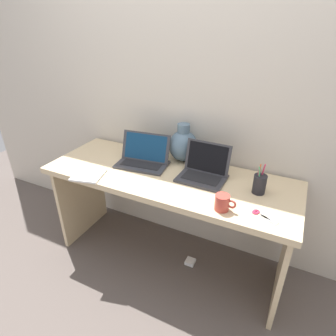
# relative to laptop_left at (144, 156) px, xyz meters

# --- Properties ---
(ground_plane) EXTENTS (6.00, 6.00, 0.00)m
(ground_plane) POSITION_rel_laptop_left_xyz_m (0.23, -0.07, -0.81)
(ground_plane) COLOR #564C47
(back_wall) EXTENTS (4.40, 0.04, 2.40)m
(back_wall) POSITION_rel_laptop_left_xyz_m (0.23, 0.28, 0.39)
(back_wall) COLOR beige
(back_wall) RESTS_ON ground
(desk) EXTENTS (1.70, 0.62, 0.75)m
(desk) POSITION_rel_laptop_left_xyz_m (0.23, -0.07, -0.21)
(desk) COLOR #D1B78C
(desk) RESTS_ON ground
(laptop_left) EXTENTS (0.38, 0.26, 0.21)m
(laptop_left) POSITION_rel_laptop_left_xyz_m (0.00, 0.00, 0.00)
(laptop_left) COLOR #333338
(laptop_left) RESTS_ON desk
(laptop_right) EXTENTS (0.31, 0.24, 0.22)m
(laptop_right) POSITION_rel_laptop_left_xyz_m (0.45, 0.01, 0.00)
(laptop_right) COLOR #333338
(laptop_right) RESTS_ON desk
(green_vase) EXTENTS (0.21, 0.21, 0.28)m
(green_vase) POSITION_rel_laptop_left_xyz_m (0.23, 0.18, 0.06)
(green_vase) COLOR slate
(green_vase) RESTS_ON desk
(notebook_stack) EXTENTS (0.23, 0.22, 0.01)m
(notebook_stack) POSITION_rel_laptop_left_xyz_m (-0.24, -0.32, -0.05)
(notebook_stack) COLOR white
(notebook_stack) RESTS_ON desk
(coffee_mug) EXTENTS (0.12, 0.08, 0.09)m
(coffee_mug) POSITION_rel_laptop_left_xyz_m (0.66, -0.29, -0.01)
(coffee_mug) COLOR #B23D33
(coffee_mug) RESTS_ON desk
(pen_cup) EXTENTS (0.08, 0.08, 0.19)m
(pen_cup) POSITION_rel_laptop_left_xyz_m (0.81, -0.03, 0.00)
(pen_cup) COLOR black
(pen_cup) RESTS_ON desk
(scissors) EXTENTS (0.14, 0.09, 0.01)m
(scissors) POSITION_rel_laptop_left_xyz_m (0.86, -0.25, -0.05)
(scissors) COLOR #B7B7BC
(scissors) RESTS_ON desk
(power_brick) EXTENTS (0.07, 0.07, 0.03)m
(power_brick) POSITION_rel_laptop_left_xyz_m (0.41, -0.05, -0.79)
(power_brick) COLOR white
(power_brick) RESTS_ON ground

